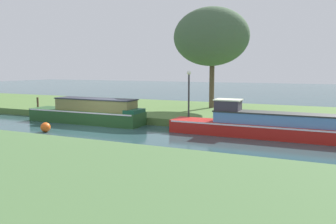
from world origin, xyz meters
TOP-DOWN VIEW (x-y plane):
  - ground_plane at (0.00, 0.00)m, footprint 120.00×120.00m
  - riverbank_far at (0.00, 7.00)m, footprint 72.00×10.00m
  - red_barge at (8.93, 1.20)m, footprint 9.65×1.43m
  - forest_narrowboat at (-1.47, 1.20)m, footprint 7.14×1.55m
  - willow_tree_left at (3.63, 7.79)m, footprint 5.18×3.52m
  - lamp_post at (3.79, 3.34)m, footprint 0.24×0.24m
  - mooring_post_near at (-6.47, 2.31)m, footprint 0.13×0.13m
  - channel_buoy at (-1.70, -1.97)m, footprint 0.48×0.48m

SIDE VIEW (x-z plane):
  - ground_plane at x=0.00m, z-range 0.00..0.00m
  - riverbank_far at x=0.00m, z-range 0.00..0.40m
  - channel_buoy at x=-1.70m, z-range 0.00..0.48m
  - red_barge at x=8.93m, z-range -0.29..1.38m
  - forest_narrowboat at x=-1.47m, z-range -0.10..1.34m
  - mooring_post_near at x=-6.47m, z-range 0.40..1.22m
  - lamp_post at x=3.79m, z-range 0.76..3.36m
  - willow_tree_left at x=3.63m, z-range 1.82..8.58m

